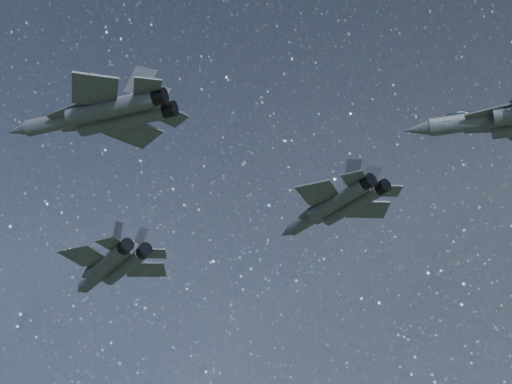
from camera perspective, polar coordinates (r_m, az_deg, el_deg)
The scene contains 3 objects.
jet_lead at distance 88.28m, azimuth -11.51°, elevation -5.80°, with size 19.89×13.24×5.06m.
jet_left at distance 84.17m, azimuth 6.45°, elevation -1.03°, with size 19.18×12.83×4.85m.
jet_right at distance 65.46m, azimuth -12.14°, elevation 6.12°, with size 17.70×11.91×4.47m.
Camera 1 is at (38.23, -52.75, 114.27)m, focal length 50.00 mm.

